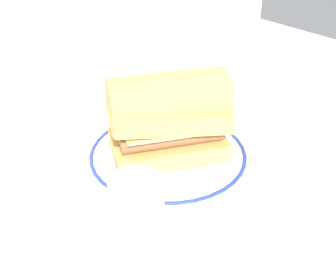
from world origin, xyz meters
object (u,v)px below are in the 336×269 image
(butter_knife, at_px, (124,103))
(sausage_sandwich, at_px, (168,115))
(plate, at_px, (168,155))
(drinking_glass, at_px, (138,229))

(butter_knife, bearing_deg, sausage_sandwich, -103.86)
(sausage_sandwich, xyz_separation_m, butter_knife, (0.05, 0.20, -0.07))
(plate, height_order, butter_knife, plate)
(plate, relative_size, drinking_glass, 2.30)
(plate, xyz_separation_m, butter_knife, (0.05, 0.20, -0.00))
(sausage_sandwich, relative_size, drinking_glass, 1.73)
(plate, distance_m, drinking_glass, 0.21)
(drinking_glass, height_order, butter_knife, drinking_glass)
(sausage_sandwich, bearing_deg, butter_knife, 100.40)
(plate, xyz_separation_m, drinking_glass, (-0.15, -0.14, 0.04))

